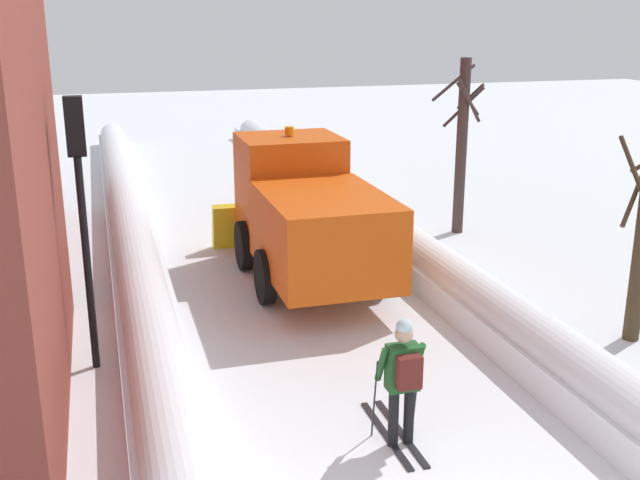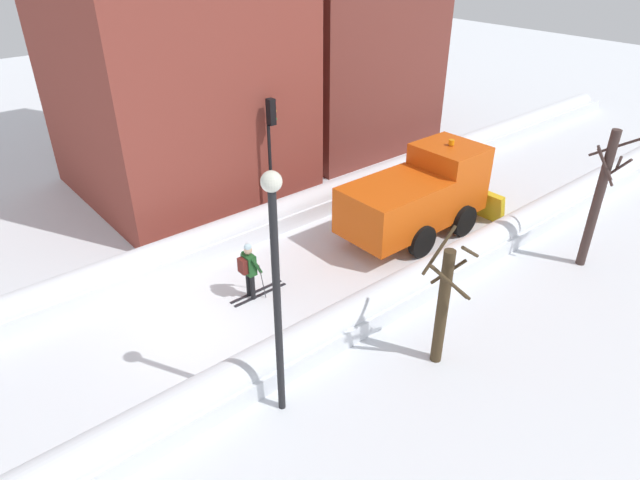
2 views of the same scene
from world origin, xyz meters
The scene contains 7 objects.
ground_plane centered at (0.00, 10.00, 0.00)m, with size 80.00×80.00×0.00m, color white.
snowbank_left centered at (-2.97, 10.00, 0.44)m, with size 1.10×36.00×1.02m.
snowbank_right centered at (2.97, 10.00, 0.41)m, with size 1.10×36.00×0.96m.
plow_truck centered at (0.53, 8.76, 1.48)m, with size 3.20×5.98×3.12m.
skier centered at (0.01, 2.06, 1.00)m, with size 0.62×1.80×1.81m.
traffic_light_pole centered at (-3.88, 5.74, 3.06)m, with size 0.28×0.42×4.36m.
bare_tree_mid centered at (5.31, 11.22, 2.36)m, with size 1.36×0.94×4.47m.
Camera 1 is at (-3.56, -6.31, 5.58)m, focal length 42.98 mm.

